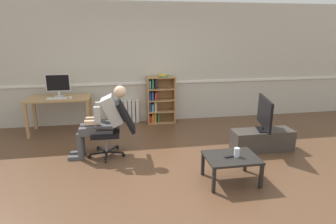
{
  "coord_description": "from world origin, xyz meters",
  "views": [
    {
      "loc": [
        -0.69,
        -3.92,
        2.08
      ],
      "look_at": [
        0.15,
        0.85,
        0.7
      ],
      "focal_mm": 30.54,
      "sensor_mm": 36.0,
      "label": 1
    }
  ],
  "objects_px": {
    "person_seated": "(103,120)",
    "coffee_table": "(231,160)",
    "imac_monitor": "(58,84)",
    "drinking_glass": "(237,152)",
    "tv_stand": "(262,140)",
    "tv_screen": "(265,114)",
    "office_chair": "(115,126)",
    "bookshelf": "(159,100)",
    "keyboard": "(57,98)",
    "spare_remote": "(230,157)",
    "radiator": "(124,112)",
    "computer_mouse": "(71,97)",
    "computer_desk": "(59,102)"
  },
  "relations": [
    {
      "from": "person_seated",
      "to": "coffee_table",
      "type": "xyz_separation_m",
      "value": [
        1.8,
        -1.21,
        -0.32
      ]
    },
    {
      "from": "imac_monitor",
      "to": "drinking_glass",
      "type": "relative_size",
      "value": 3.8
    },
    {
      "from": "tv_stand",
      "to": "tv_screen",
      "type": "bearing_deg",
      "value": -13.87
    },
    {
      "from": "office_chair",
      "to": "tv_stand",
      "type": "height_order",
      "value": "office_chair"
    },
    {
      "from": "coffee_table",
      "to": "tv_screen",
      "type": "bearing_deg",
      "value": 44.48
    },
    {
      "from": "bookshelf",
      "to": "coffee_table",
      "type": "bearing_deg",
      "value": -77.98
    },
    {
      "from": "keyboard",
      "to": "drinking_glass",
      "type": "height_order",
      "value": "keyboard"
    },
    {
      "from": "bookshelf",
      "to": "spare_remote",
      "type": "distance_m",
      "value": 2.97
    },
    {
      "from": "office_chair",
      "to": "tv_screen",
      "type": "bearing_deg",
      "value": 86.72
    },
    {
      "from": "keyboard",
      "to": "tv_screen",
      "type": "height_order",
      "value": "tv_screen"
    },
    {
      "from": "tv_screen",
      "to": "bookshelf",
      "type": "bearing_deg",
      "value": 53.66
    },
    {
      "from": "radiator",
      "to": "computer_mouse",
      "type": "bearing_deg",
      "value": -154.5
    },
    {
      "from": "imac_monitor",
      "to": "bookshelf",
      "type": "bearing_deg",
      "value": 5.7
    },
    {
      "from": "person_seated",
      "to": "tv_stand",
      "type": "bearing_deg",
      "value": 86.94
    },
    {
      "from": "tv_screen",
      "to": "spare_remote",
      "type": "bearing_deg",
      "value": 147.87
    },
    {
      "from": "coffee_table",
      "to": "bookshelf",
      "type": "bearing_deg",
      "value": 102.02
    },
    {
      "from": "computer_desk",
      "to": "keyboard",
      "type": "xyz_separation_m",
      "value": [
        -0.01,
        -0.14,
        0.11
      ]
    },
    {
      "from": "bookshelf",
      "to": "drinking_glass",
      "type": "distance_m",
      "value": 2.99
    },
    {
      "from": "imac_monitor",
      "to": "person_seated",
      "type": "relative_size",
      "value": 0.4
    },
    {
      "from": "radiator",
      "to": "spare_remote",
      "type": "height_order",
      "value": "radiator"
    },
    {
      "from": "person_seated",
      "to": "imac_monitor",
      "type": "bearing_deg",
      "value": -145.24
    },
    {
      "from": "computer_mouse",
      "to": "spare_remote",
      "type": "bearing_deg",
      "value": -45.53
    },
    {
      "from": "keyboard",
      "to": "coffee_table",
      "type": "distance_m",
      "value": 3.72
    },
    {
      "from": "coffee_table",
      "to": "drinking_glass",
      "type": "height_order",
      "value": "drinking_glass"
    },
    {
      "from": "tv_screen",
      "to": "person_seated",
      "type": "bearing_deg",
      "value": 98.97
    },
    {
      "from": "spare_remote",
      "to": "computer_mouse",
      "type": "bearing_deg",
      "value": -147.76
    },
    {
      "from": "tv_stand",
      "to": "tv_screen",
      "type": "distance_m",
      "value": 0.49
    },
    {
      "from": "imac_monitor",
      "to": "drinking_glass",
      "type": "bearing_deg",
      "value": -43.78
    },
    {
      "from": "computer_desk",
      "to": "bookshelf",
      "type": "distance_m",
      "value": 2.16
    },
    {
      "from": "bookshelf",
      "to": "office_chair",
      "type": "distance_m",
      "value": 1.96
    },
    {
      "from": "imac_monitor",
      "to": "keyboard",
      "type": "distance_m",
      "value": 0.34
    },
    {
      "from": "tv_stand",
      "to": "drinking_glass",
      "type": "relative_size",
      "value": 8.48
    },
    {
      "from": "computer_mouse",
      "to": "coffee_table",
      "type": "distance_m",
      "value": 3.55
    },
    {
      "from": "computer_mouse",
      "to": "tv_screen",
      "type": "xyz_separation_m",
      "value": [
        3.48,
        -1.51,
        -0.09
      ]
    },
    {
      "from": "tv_screen",
      "to": "radiator",
      "type": "bearing_deg",
      "value": 63.87
    },
    {
      "from": "keyboard",
      "to": "person_seated",
      "type": "bearing_deg",
      "value": -52.69
    },
    {
      "from": "computer_mouse",
      "to": "office_chair",
      "type": "distance_m",
      "value": 1.57
    },
    {
      "from": "coffee_table",
      "to": "spare_remote",
      "type": "distance_m",
      "value": 0.07
    },
    {
      "from": "imac_monitor",
      "to": "office_chair",
      "type": "distance_m",
      "value": 1.93
    },
    {
      "from": "tv_stand",
      "to": "spare_remote",
      "type": "bearing_deg",
      "value": -135.95
    },
    {
      "from": "computer_mouse",
      "to": "office_chair",
      "type": "xyz_separation_m",
      "value": [
        0.88,
        -1.28,
        -0.25
      ]
    },
    {
      "from": "computer_mouse",
      "to": "radiator",
      "type": "height_order",
      "value": "computer_mouse"
    },
    {
      "from": "bookshelf",
      "to": "radiator",
      "type": "height_order",
      "value": "bookshelf"
    },
    {
      "from": "tv_stand",
      "to": "drinking_glass",
      "type": "height_order",
      "value": "drinking_glass"
    },
    {
      "from": "office_chair",
      "to": "spare_remote",
      "type": "bearing_deg",
      "value": 54.05
    },
    {
      "from": "drinking_glass",
      "to": "spare_remote",
      "type": "relative_size",
      "value": 0.86
    },
    {
      "from": "spare_remote",
      "to": "computer_desk",
      "type": "bearing_deg",
      "value": -146.26
    },
    {
      "from": "imac_monitor",
      "to": "keyboard",
      "type": "bearing_deg",
      "value": -90.83
    },
    {
      "from": "computer_desk",
      "to": "coffee_table",
      "type": "relative_size",
      "value": 1.73
    },
    {
      "from": "keyboard",
      "to": "computer_mouse",
      "type": "relative_size",
      "value": 4.0
    }
  ]
}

